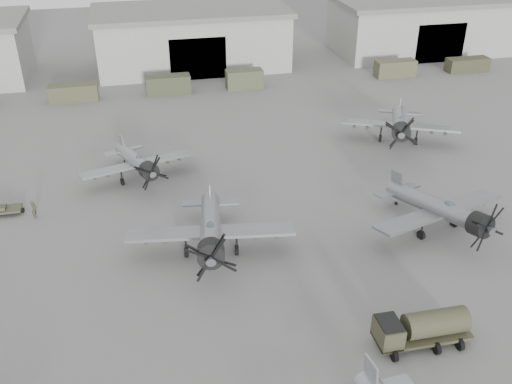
# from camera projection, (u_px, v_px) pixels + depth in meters

# --- Properties ---
(ground) EXTENTS (220.00, 220.00, 0.00)m
(ground) POSITION_uv_depth(u_px,v_px,m) (317.00, 351.00, 36.23)
(ground) COLOR slate
(ground) RESTS_ON ground
(hangar_center) EXTENTS (29.00, 14.80, 8.70)m
(hangar_center) POSITION_uv_depth(u_px,v_px,m) (192.00, 37.00, 86.61)
(hangar_center) COLOR #AAAA9F
(hangar_center) RESTS_ON ground
(hangar_right) EXTENTS (29.00, 14.80, 8.70)m
(hangar_right) POSITION_uv_depth(u_px,v_px,m) (421.00, 24.00, 93.90)
(hangar_right) COLOR #AAAA9F
(hangar_right) RESTS_ON ground
(support_truck_2) EXTENTS (6.23, 2.20, 2.21)m
(support_truck_2) POSITION_uv_depth(u_px,v_px,m) (74.00, 93.00, 74.77)
(support_truck_2) COLOR #44452D
(support_truck_2) RESTS_ON ground
(support_truck_3) EXTENTS (5.97, 2.20, 2.50)m
(support_truck_3) POSITION_uv_depth(u_px,v_px,m) (168.00, 85.00, 77.08)
(support_truck_3) COLOR #393F29
(support_truck_3) RESTS_ON ground
(support_truck_4) EXTENTS (5.06, 2.20, 2.56)m
(support_truck_4) POSITION_uv_depth(u_px,v_px,m) (244.00, 79.00, 79.08)
(support_truck_4) COLOR #444B31
(support_truck_4) RESTS_ON ground
(support_truck_6) EXTENTS (5.93, 2.20, 2.41)m
(support_truck_6) POSITION_uv_depth(u_px,v_px,m) (395.00, 69.00, 83.45)
(support_truck_6) COLOR #4B4A31
(support_truck_6) RESTS_ON ground
(support_truck_7) EXTENTS (6.43, 2.20, 2.01)m
(support_truck_7) POSITION_uv_depth(u_px,v_px,m) (467.00, 65.00, 85.81)
(support_truck_7) COLOR #383925
(support_truck_7) RESTS_ON ground
(aircraft_mid_1) EXTENTS (13.27, 11.94, 5.27)m
(aircraft_mid_1) POSITION_uv_depth(u_px,v_px,m) (211.00, 231.00, 43.92)
(aircraft_mid_1) COLOR gray
(aircraft_mid_1) RESTS_ON ground
(aircraft_mid_2) EXTENTS (12.55, 11.29, 5.01)m
(aircraft_mid_2) POSITION_uv_depth(u_px,v_px,m) (443.00, 210.00, 46.83)
(aircraft_mid_2) COLOR gray
(aircraft_mid_2) RESTS_ON ground
(aircraft_far_0) EXTENTS (11.17, 10.06, 4.46)m
(aircraft_far_0) POSITION_uv_depth(u_px,v_px,m) (138.00, 162.00, 54.95)
(aircraft_far_0) COLOR gray
(aircraft_far_0) RESTS_ON ground
(aircraft_far_1) EXTENTS (12.56, 11.39, 5.15)m
(aircraft_far_1) POSITION_uv_depth(u_px,v_px,m) (400.00, 124.00, 62.51)
(aircraft_far_1) COLOR gray
(aircraft_far_1) RESTS_ON ground
(fuel_tanker) EXTENTS (6.28, 2.81, 2.41)m
(fuel_tanker) POSITION_uv_depth(u_px,v_px,m) (422.00, 327.00, 36.16)
(fuel_tanker) COLOR #3B3A27
(fuel_tanker) RESTS_ON ground
(ground_crew) EXTENTS (0.54, 0.70, 1.72)m
(ground_crew) POSITION_uv_depth(u_px,v_px,m) (34.00, 209.00, 49.64)
(ground_crew) COLOR #41412A
(ground_crew) RESTS_ON ground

